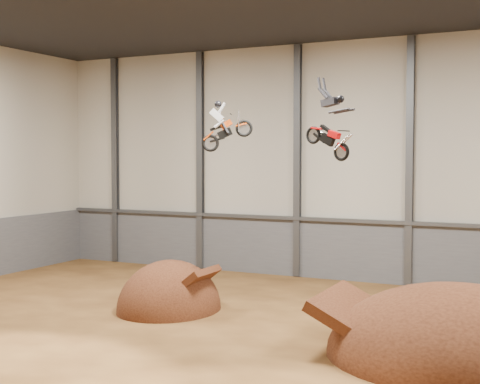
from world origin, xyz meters
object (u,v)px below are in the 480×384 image
landing_ramp (458,360)px  fmx_rider_a (231,119)px  takeoff_ramp (169,310)px  fmx_rider_b (324,119)px

landing_ramp → fmx_rider_a: size_ratio=3.98×
takeoff_ramp → fmx_rider_a: fmx_rider_a is taller
takeoff_ramp → fmx_rider_b: fmx_rider_b is taller
takeoff_ramp → landing_ramp: 13.61m
fmx_rider_b → takeoff_ramp: bearing=-173.4°
fmx_rider_a → fmx_rider_b: 5.24m
landing_ramp → fmx_rider_b: fmx_rider_b is taller
takeoff_ramp → fmx_rider_a: (3.33, -0.14, 8.91)m
takeoff_ramp → landing_ramp: (13.42, -2.26, 0.00)m
takeoff_ramp → fmx_rider_b: bearing=-12.9°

